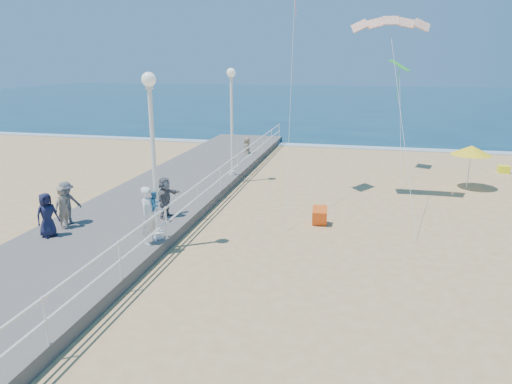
% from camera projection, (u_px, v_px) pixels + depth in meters
% --- Properties ---
extents(ground, '(160.00, 160.00, 0.00)m').
position_uv_depth(ground, '(320.00, 264.00, 14.05)').
color(ground, tan).
rests_on(ground, ground).
extents(ocean, '(160.00, 90.00, 0.05)m').
position_uv_depth(ocean, '(356.00, 100.00, 74.95)').
color(ocean, '#0B2F46').
rests_on(ocean, ground).
extents(surf_line, '(160.00, 1.20, 0.04)m').
position_uv_depth(surf_line, '(346.00, 147.00, 33.25)').
color(surf_line, white).
rests_on(surf_line, ground).
extents(boardwalk, '(5.00, 44.00, 0.40)m').
position_uv_depth(boardwalk, '(101.00, 238.00, 15.60)').
color(boardwalk, slate).
rests_on(boardwalk, ground).
extents(railing, '(0.05, 42.00, 0.55)m').
position_uv_depth(railing, '(166.00, 214.00, 14.79)').
color(railing, white).
rests_on(railing, boardwalk).
extents(lamp_post_mid, '(0.44, 0.44, 5.32)m').
position_uv_depth(lamp_post_mid, '(153.00, 140.00, 14.19)').
color(lamp_post_mid, white).
rests_on(lamp_post_mid, boardwalk).
extents(lamp_post_far, '(0.44, 0.44, 5.32)m').
position_uv_depth(lamp_post_far, '(232.00, 111.00, 22.62)').
color(lamp_post_far, white).
rests_on(lamp_post_far, boardwalk).
extents(woman_holding_toddler, '(0.57, 0.75, 1.87)m').
position_uv_depth(woman_holding_toddler, '(149.00, 215.00, 14.40)').
color(woman_holding_toddler, white).
rests_on(woman_holding_toddler, boardwalk).
extents(toddler_held, '(0.39, 0.46, 0.84)m').
position_uv_depth(toddler_held, '(155.00, 204.00, 14.42)').
color(toddler_held, teal).
rests_on(toddler_held, boardwalk).
extents(spectator_2, '(0.97, 1.16, 1.56)m').
position_uv_depth(spectator_2, '(67.00, 203.00, 16.17)').
color(spectator_2, '#504F54').
rests_on(spectator_2, boardwalk).
extents(spectator_4, '(0.75, 0.86, 1.49)m').
position_uv_depth(spectator_4, '(47.00, 215.00, 15.03)').
color(spectator_4, '#191B37').
rests_on(spectator_4, boardwalk).
extents(spectator_5, '(0.72, 1.49, 1.54)m').
position_uv_depth(spectator_5, '(165.00, 197.00, 16.88)').
color(spectator_5, slate).
rests_on(spectator_5, boardwalk).
extents(spectator_6, '(0.41, 0.58, 1.48)m').
position_uv_depth(spectator_6, '(63.00, 208.00, 15.78)').
color(spectator_6, gray).
rests_on(spectator_6, boardwalk).
extents(beach_walker_c, '(0.52, 0.74, 1.44)m').
position_uv_depth(beach_walker_c, '(247.00, 148.00, 28.89)').
color(beach_walker_c, '#83735A').
rests_on(beach_walker_c, ground).
extents(box_kite, '(0.60, 0.74, 0.74)m').
position_uv_depth(box_kite, '(320.00, 217.00, 17.39)').
color(box_kite, red).
rests_on(box_kite, ground).
extents(beach_umbrella, '(1.90, 1.90, 2.14)m').
position_uv_depth(beach_umbrella, '(471.00, 150.00, 21.90)').
color(beach_umbrella, white).
rests_on(beach_umbrella, ground).
extents(beach_chair_left, '(0.55, 0.55, 0.40)m').
position_uv_depth(beach_chair_left, '(504.00, 169.00, 25.58)').
color(beach_chair_left, '#FBFF1A').
rests_on(beach_chair_left, ground).
extents(kite_parafoil, '(3.21, 0.94, 0.65)m').
position_uv_depth(kite_parafoil, '(391.00, 20.00, 18.64)').
color(kite_parafoil, '#D55319').
extents(kite_diamond_green, '(1.29, 1.39, 0.60)m').
position_uv_depth(kite_diamond_green, '(400.00, 65.00, 24.89)').
color(kite_diamond_green, green).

